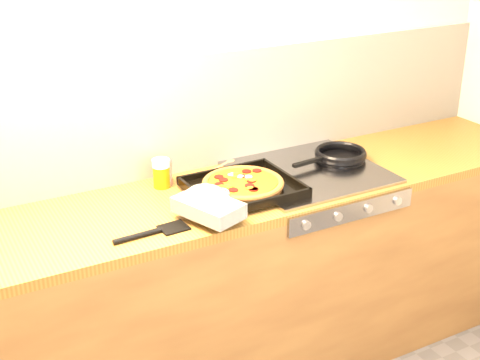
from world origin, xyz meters
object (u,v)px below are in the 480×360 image
frying_pan (340,155)px  tomato_can (163,173)px  juice_glass (161,173)px  pizza_on_tray (233,190)px

frying_pan → tomato_can: 0.80m
frying_pan → tomato_can: tomato_can is taller
frying_pan → juice_glass: bearing=170.6°
pizza_on_tray → tomato_can: size_ratio=5.30×
juice_glass → tomato_can: bearing=48.3°
pizza_on_tray → juice_glass: bearing=127.4°
pizza_on_tray → frying_pan: 0.62m
tomato_can → juice_glass: size_ratio=0.86×
pizza_on_tray → tomato_can: (-0.18, 0.27, 0.01)m
tomato_can → frying_pan: bearing=-10.9°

